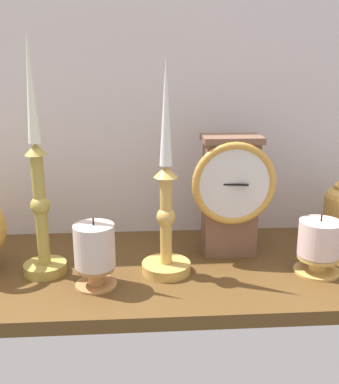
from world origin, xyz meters
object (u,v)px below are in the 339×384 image
at_px(mantel_clock, 231,193).
at_px(candlestick_tall_center, 166,211).
at_px(candlestick_tall_left, 39,196).
at_px(pillar_candle_front, 319,245).
at_px(pillar_candle_near_clock, 95,252).

xyz_separation_m(mantel_clock, candlestick_tall_center, (-0.13, -0.08, -0.01)).
bearing_deg(candlestick_tall_center, mantel_clock, 30.74).
relative_size(candlestick_tall_left, pillar_candle_front, 3.83).
relative_size(pillar_candle_front, pillar_candle_near_clock, 0.90).
distance_m(candlestick_tall_left, pillar_candle_front, 0.49).
bearing_deg(mantel_clock, pillar_candle_front, -33.24).
bearing_deg(pillar_candle_front, mantel_clock, 146.76).
height_order(mantel_clock, pillar_candle_front, mantel_clock).
bearing_deg(candlestick_tall_center, pillar_candle_front, -3.67).
bearing_deg(candlestick_tall_left, pillar_candle_near_clock, -30.05).
relative_size(candlestick_tall_center, pillar_candle_front, 3.46).
bearing_deg(mantel_clock, pillar_candle_near_clock, -154.50).
xyz_separation_m(pillar_candle_front, pillar_candle_near_clock, (-0.39, -0.03, 0.01)).
bearing_deg(pillar_candle_near_clock, candlestick_tall_left, 149.95).
relative_size(mantel_clock, pillar_candle_front, 2.15).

